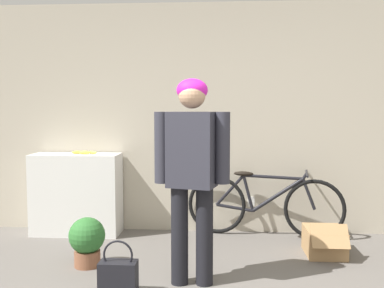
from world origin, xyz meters
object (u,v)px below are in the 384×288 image
object	(u,v)px
bicycle	(264,205)
cardboard_box	(324,241)
handbag	(118,276)
banana	(84,152)
potted_plant	(87,240)
person	(192,162)

from	to	relation	value
bicycle	cardboard_box	size ratio (longest dim) A/B	3.25
bicycle	handbag	distance (m)	2.08
banana	cardboard_box	size ratio (longest dim) A/B	0.56
handbag	cardboard_box	world-z (taller)	handbag
cardboard_box	potted_plant	bearing A→B (deg)	-167.74
person	banana	world-z (taller)	person
person	bicycle	distance (m)	1.69
cardboard_box	potted_plant	world-z (taller)	potted_plant
person	handbag	size ratio (longest dim) A/B	3.90
handbag	cardboard_box	xyz separation A→B (m)	(1.78, 1.06, -0.01)
bicycle	cardboard_box	distance (m)	0.82
banana	potted_plant	distance (m)	1.26
bicycle	cardboard_box	bearing A→B (deg)	-39.04
person	handbag	distance (m)	1.04
banana	cardboard_box	bearing A→B (deg)	-11.89
bicycle	person	bearing A→B (deg)	-107.92
handbag	banana	bearing A→B (deg)	115.20
bicycle	banana	bearing A→B (deg)	-169.70
cardboard_box	potted_plant	size ratio (longest dim) A/B	1.18
banana	potted_plant	bearing A→B (deg)	-71.91
person	banana	distance (m)	1.87
person	bicycle	bearing A→B (deg)	77.42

